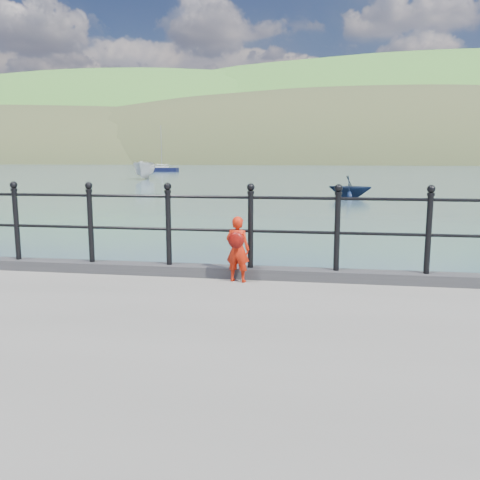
% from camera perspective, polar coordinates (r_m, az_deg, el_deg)
% --- Properties ---
extents(ground, '(600.00, 600.00, 0.00)m').
position_cam_1_polar(ground, '(7.82, -3.13, -10.95)').
color(ground, '#2D4251').
rests_on(ground, ground).
extents(kerb, '(60.00, 0.30, 0.15)m').
position_cam_1_polar(kerb, '(7.37, -3.45, -3.49)').
color(kerb, '#28282B').
rests_on(kerb, quay).
extents(railing, '(18.11, 0.11, 1.20)m').
position_cam_1_polar(railing, '(7.24, -3.51, 2.30)').
color(railing, black).
rests_on(railing, kerb).
extents(far_shore, '(830.00, 200.00, 156.00)m').
position_cam_1_polar(far_shore, '(250.58, 17.60, 3.15)').
color(far_shore, '#333A21').
rests_on(far_shore, ground).
extents(child, '(0.36, 0.32, 0.91)m').
position_cam_1_polar(child, '(6.95, -0.28, -0.96)').
color(child, red).
rests_on(child, quay).
extents(launch_white, '(2.91, 5.90, 2.18)m').
position_cam_1_polar(launch_white, '(61.77, -10.63, 7.71)').
color(launch_white, silver).
rests_on(launch_white, ground).
extents(launch_navy, '(3.17, 2.87, 1.45)m').
position_cam_1_polar(launch_navy, '(34.57, 12.26, 5.86)').
color(launch_navy, black).
rests_on(launch_navy, ground).
extents(sailboat_left, '(5.88, 1.95, 8.33)m').
position_cam_1_polar(sailboat_left, '(92.69, -8.77, 7.80)').
color(sailboat_left, black).
rests_on(sailboat_left, ground).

